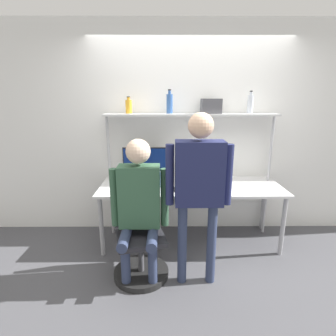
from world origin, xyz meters
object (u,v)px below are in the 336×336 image
at_px(cell_phone, 172,189).
at_px(bottle_amber, 129,106).
at_px(storage_box, 211,106).
at_px(monitor, 146,162).
at_px(bottle_clear, 250,104).
at_px(person_standing, 199,180).
at_px(bottle_blue, 170,103).
at_px(laptop, 148,185).
at_px(office_chair, 140,249).
at_px(person_seated, 139,200).

relative_size(cell_phone, bottle_amber, 0.75).
bearing_deg(storage_box, cell_phone, -142.38).
bearing_deg(bottle_amber, monitor, -5.69).
bearing_deg(bottle_amber, bottle_clear, -0.00).
height_order(person_standing, bottle_blue, bottle_blue).
relative_size(laptop, bottle_blue, 1.14).
distance_m(person_standing, bottle_blue, 1.21).
xyz_separation_m(cell_phone, bottle_amber, (-0.52, 0.36, 0.93)).
xyz_separation_m(office_chair, bottle_clear, (1.28, 0.86, 1.43)).
bearing_deg(office_chair, bottle_amber, 101.96).
relative_size(laptop, person_seated, 0.23).
distance_m(cell_phone, office_chair, 0.76).
bearing_deg(laptop, bottle_blue, 54.06).
height_order(laptop, bottle_blue, bottle_blue).
distance_m(office_chair, bottle_amber, 1.65).
bearing_deg(laptop, office_chair, -96.48).
bearing_deg(office_chair, person_standing, -12.68).
relative_size(laptop, storage_box, 1.38).
height_order(office_chair, person_seated, person_seated).
height_order(monitor, laptop, monitor).
xyz_separation_m(laptop, office_chair, (-0.06, -0.51, -0.52)).
height_order(person_standing, bottle_amber, bottle_amber).
bearing_deg(storage_box, office_chair, -133.34).
bearing_deg(person_standing, storage_box, 75.98).
height_order(cell_phone, person_seated, person_seated).
distance_m(office_chair, bottle_clear, 2.10).
xyz_separation_m(office_chair, person_standing, (0.56, -0.13, 0.78)).
distance_m(person_standing, storage_box, 1.19).
xyz_separation_m(person_seated, storage_box, (0.80, 0.90, 0.84)).
bearing_deg(monitor, person_standing, -60.39).
distance_m(bottle_amber, storage_box, 0.99).
relative_size(monitor, office_chair, 0.64).
distance_m(laptop, office_chair, 0.73).
bearing_deg(office_chair, storage_box, 46.66).
bearing_deg(cell_phone, laptop, 177.31).
bearing_deg(bottle_blue, person_standing, -75.56).
xyz_separation_m(monitor, office_chair, (-0.02, -0.84, -0.71)).
bearing_deg(monitor, bottle_blue, 3.80).
bearing_deg(bottle_amber, person_seated, -77.99).
relative_size(person_seated, bottle_clear, 5.31).
distance_m(cell_phone, bottle_blue, 1.03).
height_order(laptop, cell_phone, laptop).
relative_size(bottle_blue, storage_box, 1.21).
distance_m(laptop, bottle_blue, 1.01).
relative_size(office_chair, bottle_amber, 4.60).
distance_m(monitor, person_seated, 0.89).
distance_m(monitor, bottle_clear, 1.45).
relative_size(bottle_blue, bottle_amber, 1.42).
xyz_separation_m(bottle_blue, bottle_clear, (0.97, -0.00, -0.01)).
bearing_deg(cell_phone, office_chair, -124.45).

